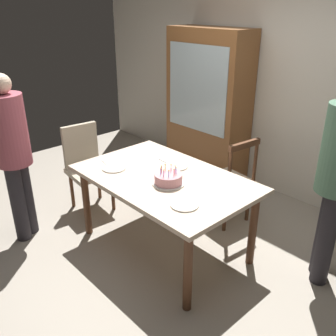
{
  "coord_description": "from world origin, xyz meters",
  "views": [
    {
      "loc": [
        2.19,
        -1.99,
        2.18
      ],
      "look_at": [
        0.05,
        0.0,
        0.85
      ],
      "focal_mm": 39.49,
      "sensor_mm": 36.0,
      "label": 1
    }
  ],
  "objects_px": {
    "plate_near_celebrant": "(114,168)",
    "china_cabinet": "(208,105)",
    "chair_upholstered": "(86,163)",
    "plate_near_guest": "(185,205)",
    "chair_spindle_back": "(229,182)",
    "person_celebrant": "(13,150)",
    "plate_far_side": "(176,166)",
    "birthday_cake": "(168,179)",
    "dining_table": "(164,185)"
  },
  "relations": [
    {
      "from": "dining_table",
      "to": "plate_far_side",
      "type": "height_order",
      "value": "plate_far_side"
    },
    {
      "from": "plate_near_celebrant",
      "to": "chair_upholstered",
      "type": "xyz_separation_m",
      "value": [
        -0.75,
        0.14,
        -0.23
      ]
    },
    {
      "from": "chair_upholstered",
      "to": "chair_spindle_back",
      "type": "bearing_deg",
      "value": 35.38
    },
    {
      "from": "birthday_cake",
      "to": "dining_table",
      "type": "bearing_deg",
      "value": 151.42
    },
    {
      "from": "plate_near_celebrant",
      "to": "china_cabinet",
      "type": "relative_size",
      "value": 0.12
    },
    {
      "from": "plate_far_side",
      "to": "chair_upholstered",
      "type": "distance_m",
      "value": 1.18
    },
    {
      "from": "dining_table",
      "to": "china_cabinet",
      "type": "relative_size",
      "value": 0.85
    },
    {
      "from": "plate_near_celebrant",
      "to": "plate_near_guest",
      "type": "height_order",
      "value": "same"
    },
    {
      "from": "plate_near_celebrant",
      "to": "chair_spindle_back",
      "type": "xyz_separation_m",
      "value": [
        0.54,
        1.05,
        -0.3
      ]
    },
    {
      "from": "plate_near_guest",
      "to": "china_cabinet",
      "type": "height_order",
      "value": "china_cabinet"
    },
    {
      "from": "plate_near_guest",
      "to": "china_cabinet",
      "type": "bearing_deg",
      "value": 127.2
    },
    {
      "from": "dining_table",
      "to": "chair_upholstered",
      "type": "xyz_separation_m",
      "value": [
        -1.19,
        -0.09,
        -0.13
      ]
    },
    {
      "from": "plate_near_guest",
      "to": "person_celebrant",
      "type": "bearing_deg",
      "value": -157.44
    },
    {
      "from": "plate_near_guest",
      "to": "person_celebrant",
      "type": "height_order",
      "value": "person_celebrant"
    },
    {
      "from": "plate_near_celebrant",
      "to": "person_celebrant",
      "type": "height_order",
      "value": "person_celebrant"
    },
    {
      "from": "dining_table",
      "to": "chair_spindle_back",
      "type": "bearing_deg",
      "value": 83.23
    },
    {
      "from": "plate_far_side",
      "to": "plate_near_guest",
      "type": "relative_size",
      "value": 1.0
    },
    {
      "from": "dining_table",
      "to": "person_celebrant",
      "type": "relative_size",
      "value": 0.99
    },
    {
      "from": "plate_near_celebrant",
      "to": "plate_far_side",
      "type": "bearing_deg",
      "value": 51.62
    },
    {
      "from": "person_celebrant",
      "to": "birthday_cake",
      "type": "bearing_deg",
      "value": 33.46
    },
    {
      "from": "dining_table",
      "to": "person_celebrant",
      "type": "distance_m",
      "value": 1.44
    },
    {
      "from": "birthday_cake",
      "to": "person_celebrant",
      "type": "bearing_deg",
      "value": -146.54
    },
    {
      "from": "plate_near_guest",
      "to": "chair_upholstered",
      "type": "distance_m",
      "value": 1.7
    },
    {
      "from": "chair_upholstered",
      "to": "person_celebrant",
      "type": "relative_size",
      "value": 0.58
    },
    {
      "from": "plate_far_side",
      "to": "chair_upholstered",
      "type": "height_order",
      "value": "chair_upholstered"
    },
    {
      "from": "birthday_cake",
      "to": "chair_spindle_back",
      "type": "bearing_deg",
      "value": 92.19
    },
    {
      "from": "birthday_cake",
      "to": "plate_near_guest",
      "type": "relative_size",
      "value": 1.27
    },
    {
      "from": "plate_far_side",
      "to": "chair_upholstered",
      "type": "xyz_separation_m",
      "value": [
        -1.11,
        -0.32,
        -0.23
      ]
    },
    {
      "from": "person_celebrant",
      "to": "plate_far_side",
      "type": "bearing_deg",
      "value": 47.57
    },
    {
      "from": "chair_upholstered",
      "to": "china_cabinet",
      "type": "bearing_deg",
      "value": 79.01
    },
    {
      "from": "birthday_cake",
      "to": "plate_far_side",
      "type": "relative_size",
      "value": 1.27
    },
    {
      "from": "chair_spindle_back",
      "to": "chair_upholstered",
      "type": "distance_m",
      "value": 1.59
    },
    {
      "from": "chair_upholstered",
      "to": "plate_far_side",
      "type": "bearing_deg",
      "value": 16.1
    },
    {
      "from": "plate_far_side",
      "to": "china_cabinet",
      "type": "relative_size",
      "value": 0.12
    },
    {
      "from": "dining_table",
      "to": "china_cabinet",
      "type": "distance_m",
      "value": 1.81
    },
    {
      "from": "birthday_cake",
      "to": "plate_far_side",
      "type": "height_order",
      "value": "birthday_cake"
    },
    {
      "from": "birthday_cake",
      "to": "china_cabinet",
      "type": "height_order",
      "value": "china_cabinet"
    },
    {
      "from": "dining_table",
      "to": "china_cabinet",
      "type": "xyz_separation_m",
      "value": [
        -0.87,
        1.56,
        0.29
      ]
    },
    {
      "from": "china_cabinet",
      "to": "chair_spindle_back",
      "type": "bearing_deg",
      "value": -37.06
    },
    {
      "from": "plate_near_guest",
      "to": "chair_upholstered",
      "type": "bearing_deg",
      "value": 175.36
    },
    {
      "from": "chair_spindle_back",
      "to": "plate_near_celebrant",
      "type": "bearing_deg",
      "value": -117.17
    },
    {
      "from": "birthday_cake",
      "to": "plate_near_guest",
      "type": "bearing_deg",
      "value": -24.07
    },
    {
      "from": "plate_near_celebrant",
      "to": "chair_upholstered",
      "type": "relative_size",
      "value": 0.23
    },
    {
      "from": "chair_upholstered",
      "to": "dining_table",
      "type": "bearing_deg",
      "value": 4.44
    },
    {
      "from": "plate_near_guest",
      "to": "china_cabinet",
      "type": "distance_m",
      "value": 2.25
    },
    {
      "from": "chair_spindle_back",
      "to": "china_cabinet",
      "type": "relative_size",
      "value": 0.5
    },
    {
      "from": "plate_near_celebrant",
      "to": "person_celebrant",
      "type": "xyz_separation_m",
      "value": [
        -0.66,
        -0.66,
        0.17
      ]
    },
    {
      "from": "plate_far_side",
      "to": "china_cabinet",
      "type": "xyz_separation_m",
      "value": [
        -0.79,
        1.33,
        0.19
      ]
    },
    {
      "from": "plate_near_celebrant",
      "to": "person_celebrant",
      "type": "bearing_deg",
      "value": -134.98
    },
    {
      "from": "birthday_cake",
      "to": "chair_upholstered",
      "type": "xyz_separation_m",
      "value": [
        -1.33,
        -0.02,
        -0.27
      ]
    }
  ]
}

